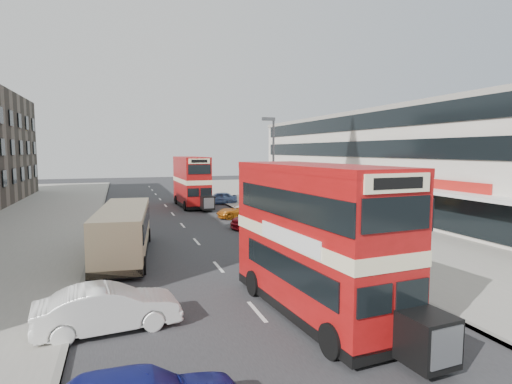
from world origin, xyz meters
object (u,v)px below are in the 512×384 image
object	(u,v)px
street_lamp	(272,162)
car_left_front	(109,308)
coach	(124,230)
bus_second	(192,181)
car_right_a	(264,218)
pedestrian_near	(304,219)
car_right_c	(219,198)
bus_main	(315,239)
car_right_b	(241,211)
cyclist	(256,219)

from	to	relation	value
street_lamp	car_left_front	world-z (taller)	street_lamp
coach	bus_second	bearing A→B (deg)	75.95
car_right_a	pedestrian_near	distance (m)	3.18
car_right_a	car_right_c	distance (m)	14.50
bus_main	car_left_front	world-z (taller)	bus_main
car_left_front	pedestrian_near	world-z (taller)	pedestrian_near
coach	car_right_b	world-z (taller)	coach
car_right_c	pedestrian_near	distance (m)	17.07
car_right_c	cyclist	xyz separation A→B (m)	(-0.63, -14.40, 0.05)
bus_second	car_right_b	xyz separation A→B (m)	(2.69, -8.51, -1.99)
coach	cyclist	size ratio (longest dim) A/B	4.56
coach	pedestrian_near	bearing A→B (deg)	20.16
bus_second	car_right_c	world-z (taller)	bus_second
car_right_b	car_right_c	size ratio (longest dim) A/B	1.08
car_left_front	cyclist	bearing A→B (deg)	-39.77
pedestrian_near	car_right_b	bearing A→B (deg)	-110.26
street_lamp	car_left_front	distance (m)	20.09
bus_second	bus_main	bearing A→B (deg)	86.96
car_right_c	bus_second	bearing A→B (deg)	-67.22
pedestrian_near	cyclist	world-z (taller)	cyclist
car_right_c	pedestrian_near	world-z (taller)	pedestrian_near
car_right_a	car_right_b	xyz separation A→B (m)	(-0.38, 4.97, -0.16)
car_right_b	cyclist	world-z (taller)	cyclist
car_left_front	cyclist	world-z (taller)	cyclist
bus_second	cyclist	bearing A→B (deg)	98.51
car_left_front	car_right_c	size ratio (longest dim) A/B	1.17
coach	car_left_front	size ratio (longest dim) A/B	2.16
bus_main	car_right_b	distance (m)	21.18
car_left_front	car_right_b	xyz separation A→B (m)	(10.10, 20.01, -0.16)
street_lamp	bus_main	xyz separation A→B (m)	(-4.67, -16.80, -2.13)
pedestrian_near	bus_main	bearing A→B (deg)	28.75
car_right_a	cyclist	distance (m)	0.64
coach	car_right_a	size ratio (longest dim) A/B	1.88
bus_second	cyclist	distance (m)	13.73
car_left_front	bus_main	bearing A→B (deg)	-103.44
bus_second	car_left_front	xyz separation A→B (m)	(-7.41, -28.52, -1.84)
bus_main	cyclist	size ratio (longest dim) A/B	4.42
bus_main	street_lamp	bearing A→B (deg)	-110.66
bus_main	pedestrian_near	distance (m)	14.66
car_right_c	car_right_b	bearing A→B (deg)	2.23
bus_main	car_right_a	world-z (taller)	bus_main
bus_main	pedestrian_near	size ratio (longest dim) A/B	5.90
bus_main	coach	bearing A→B (deg)	-64.18
bus_main	car_left_front	xyz separation A→B (m)	(-6.78, 0.80, -1.93)
car_right_a	coach	bearing A→B (deg)	-58.87
car_left_front	car_right_a	distance (m)	18.33
coach	car_left_front	world-z (taller)	coach
bus_main	car_right_c	world-z (taller)	bus_main
pedestrian_near	coach	bearing A→B (deg)	-23.63
bus_main	car_right_a	xyz separation A→B (m)	(3.70, 15.84, -1.92)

